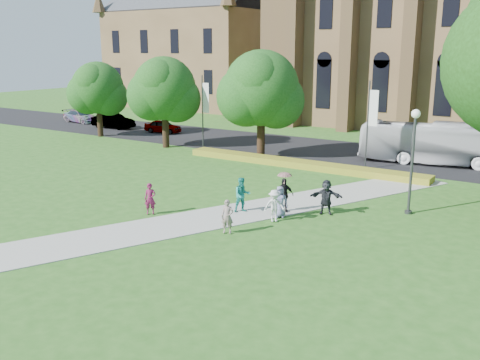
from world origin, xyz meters
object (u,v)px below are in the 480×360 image
Objects in this scene: tour_coach at (437,143)px; car_0 at (163,126)px; car_1 at (113,121)px; pedestrian_0 at (150,199)px; streetlamp at (413,149)px; car_2 at (81,116)px.

tour_coach is 26.15m from car_0.
pedestrian_0 is (23.55, -20.06, 0.03)m from car_1.
tour_coach reaches higher than car_0.
car_1 is at bearing 159.51° from streetlamp.
pedestrian_0 is at bearing -121.87° from car_2.
car_0 is 6.33m from car_1.
car_2 reaches higher than car_0.
streetlamp is 36.67m from car_1.
tour_coach is 32.44m from car_1.
pedestrian_0 is (30.02, -21.33, 0.13)m from car_2.
streetlamp reaches higher than car_2.
pedestrian_0 is at bearing 146.16° from tour_coach.
car_1 is at bearing -97.58° from car_2.
car_0 is at bearing 154.47° from streetlamp.
streetlamp reaches higher than car_0.
car_2 is (-40.75, 14.08, -2.60)m from streetlamp.
car_0 is at bearing 78.99° from tour_coach.
car_1 is at bearing 104.54° from pedestrian_0.
pedestrian_0 is at bearing -149.65° from car_0.
car_0 is (-27.97, 13.36, -2.64)m from streetlamp.
car_0 is at bearing 94.89° from pedestrian_0.
streetlamp is at bearing -125.11° from car_0.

